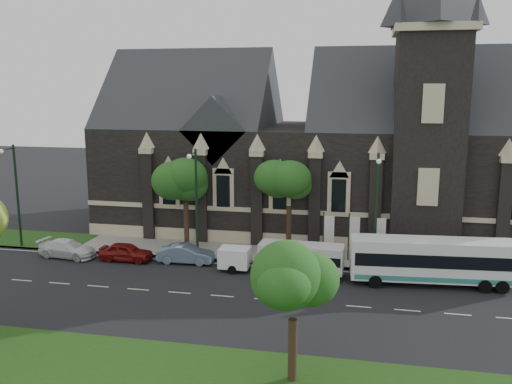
% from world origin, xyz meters
% --- Properties ---
extents(ground, '(160.00, 160.00, 0.00)m').
position_xyz_m(ground, '(0.00, 0.00, 0.00)').
color(ground, black).
rests_on(ground, ground).
extents(sidewalk, '(80.00, 5.00, 0.15)m').
position_xyz_m(sidewalk, '(0.00, 9.50, 0.07)').
color(sidewalk, gray).
rests_on(sidewalk, ground).
extents(museum, '(40.00, 17.70, 29.90)m').
position_xyz_m(museum, '(5.12, 18.78, 8.17)').
color(museum, black).
rests_on(museum, ground).
extents(tree_park_east, '(3.40, 3.40, 6.28)m').
position_xyz_m(tree_park_east, '(6.18, -9.32, 4.62)').
color(tree_park_east, black).
rests_on(tree_park_east, ground).
extents(tree_walk_right, '(4.08, 4.08, 7.80)m').
position_xyz_m(tree_walk_right, '(3.21, 10.71, 5.82)').
color(tree_walk_right, black).
rests_on(tree_walk_right, ground).
extents(tree_walk_left, '(3.91, 3.91, 7.64)m').
position_xyz_m(tree_walk_left, '(-5.80, 10.70, 5.73)').
color(tree_walk_left, black).
rests_on(tree_walk_left, ground).
extents(street_lamp_near, '(0.36, 1.88, 9.00)m').
position_xyz_m(street_lamp_near, '(10.00, 7.09, 5.11)').
color(street_lamp_near, black).
rests_on(street_lamp_near, ground).
extents(street_lamp_mid, '(0.36, 1.88, 9.00)m').
position_xyz_m(street_lamp_mid, '(-4.00, 7.09, 5.11)').
color(street_lamp_mid, black).
rests_on(street_lamp_mid, ground).
extents(street_lamp_far, '(0.36, 1.88, 9.00)m').
position_xyz_m(street_lamp_far, '(-20.00, 7.09, 5.11)').
color(street_lamp_far, black).
rests_on(street_lamp_far, ground).
extents(banner_flag_left, '(0.90, 0.10, 4.00)m').
position_xyz_m(banner_flag_left, '(6.29, 9.00, 2.38)').
color(banner_flag_left, black).
rests_on(banner_flag_left, ground).
extents(banner_flag_center, '(0.90, 0.10, 4.00)m').
position_xyz_m(banner_flag_center, '(8.29, 9.00, 2.38)').
color(banner_flag_center, black).
rests_on(banner_flag_center, ground).
extents(banner_flag_right, '(0.90, 0.10, 4.00)m').
position_xyz_m(banner_flag_right, '(10.29, 9.00, 2.38)').
color(banner_flag_right, black).
rests_on(banner_flag_right, ground).
extents(tour_coach, '(11.37, 3.31, 3.28)m').
position_xyz_m(tour_coach, '(13.92, 5.03, 1.79)').
color(tour_coach, white).
rests_on(tour_coach, ground).
extents(shuttle_bus, '(6.27, 2.45, 2.39)m').
position_xyz_m(shuttle_bus, '(4.72, 5.08, 1.39)').
color(shuttle_bus, silver).
rests_on(shuttle_bus, ground).
extents(box_trailer, '(3.31, 1.94, 1.77)m').
position_xyz_m(box_trailer, '(-0.39, 5.21, 1.00)').
color(box_trailer, white).
rests_on(box_trailer, ground).
extents(sedan, '(4.55, 1.78, 1.48)m').
position_xyz_m(sedan, '(-4.61, 6.17, 0.74)').
color(sedan, '#7C96B3').
rests_on(sedan, ground).
extents(car_far_red, '(4.31, 1.73, 1.47)m').
position_xyz_m(car_far_red, '(-9.51, 5.73, 0.73)').
color(car_far_red, maroon).
rests_on(car_far_red, ground).
extents(car_far_white, '(5.12, 2.57, 1.43)m').
position_xyz_m(car_far_white, '(-14.62, 5.66, 0.71)').
color(car_far_white, white).
rests_on(car_far_white, ground).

